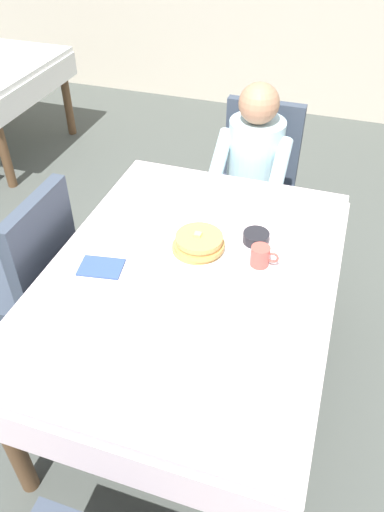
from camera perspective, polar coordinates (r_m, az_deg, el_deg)
The scene contains 13 objects.
ground_plane at distance 2.50m, azimuth -0.20°, elevation -14.54°, with size 14.00×14.00×0.00m, color #474C47.
dining_table_main at distance 2.00m, azimuth -0.24°, elevation -3.70°, with size 1.12×1.52×0.74m.
chair_diner at distance 2.99m, azimuth 7.48°, elevation 9.41°, with size 0.44×0.45×0.93m.
diner_person at distance 2.78m, azimuth 7.02°, elevation 10.32°, with size 0.40×0.43×1.12m.
chair_left_side at distance 2.38m, azimuth -18.13°, elevation -1.61°, with size 0.45×0.44×0.93m.
plate_breakfast at distance 2.02m, azimuth 0.65°, elevation 0.55°, with size 0.28×0.28×0.02m, color white.
breakfast_stack at distance 2.00m, azimuth 0.74°, elevation 1.52°, with size 0.21×0.21×0.08m.
cup_coffee at distance 1.97m, azimuth 7.90°, elevation -0.01°, with size 0.11×0.08×0.08m.
bowl_butter at distance 2.09m, azimuth 7.37°, elevation 2.15°, with size 0.11×0.11×0.04m, color black.
fork_left_of_plate at distance 2.07m, azimuth -4.54°, elevation 1.14°, with size 0.18×0.01×0.01m, color silver.
knife_right_of_plate at distance 1.98m, azimuth 5.73°, elevation -1.02°, with size 0.20×0.01×0.01m, color silver.
spoon_near_edge at distance 1.81m, azimuth -3.04°, elevation -5.73°, with size 0.15×0.01×0.01m, color silver.
napkin_folded at distance 1.99m, azimuth -10.41°, elevation -1.28°, with size 0.17×0.12×0.01m, color #334C7F.
Camera 1 is at (0.46, -1.37, 2.04)m, focal length 34.78 mm.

